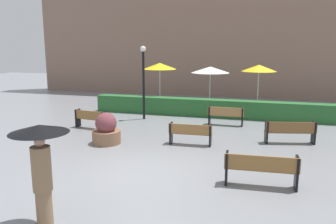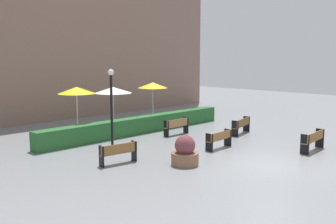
{
  "view_description": "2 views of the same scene",
  "coord_description": "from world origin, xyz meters",
  "px_view_note": "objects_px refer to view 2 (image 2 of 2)",
  "views": [
    {
      "loc": [
        3.37,
        -8.86,
        3.65
      ],
      "look_at": [
        -0.43,
        4.4,
        0.93
      ],
      "focal_mm": 36.43,
      "sensor_mm": 36.0,
      "label": 1
    },
    {
      "loc": [
        -12.79,
        -7.08,
        4.1
      ],
      "look_at": [
        -0.16,
        5.47,
        1.55
      ],
      "focal_mm": 40.19,
      "sensor_mm": 36.0,
      "label": 2
    }
  ],
  "objects_px": {
    "bench_far_right": "(242,125)",
    "lamp_post": "(111,99)",
    "bench_back_row": "(177,125)",
    "patio_umbrella_yellow_far": "(153,85)",
    "bench_mid_center": "(219,138)",
    "patio_umbrella_white": "(113,90)",
    "planter_pot": "(185,152)",
    "patio_umbrella_yellow": "(77,90)",
    "bench_near_right": "(314,139)",
    "bench_far_left": "(119,152)"
  },
  "relations": [
    {
      "from": "bench_far_right",
      "to": "lamp_post",
      "type": "distance_m",
      "value": 7.47
    },
    {
      "from": "bench_back_row",
      "to": "patio_umbrella_yellow_far",
      "type": "relative_size",
      "value": 0.62
    },
    {
      "from": "bench_mid_center",
      "to": "patio_umbrella_white",
      "type": "distance_m",
      "value": 7.57
    },
    {
      "from": "planter_pot",
      "to": "patio_umbrella_yellow",
      "type": "xyz_separation_m",
      "value": [
        -0.18,
        7.36,
        1.97
      ]
    },
    {
      "from": "patio_umbrella_yellow_far",
      "to": "bench_near_right",
      "type": "bearing_deg",
      "value": -87.85
    },
    {
      "from": "bench_near_right",
      "to": "patio_umbrella_yellow_far",
      "type": "xyz_separation_m",
      "value": [
        -0.38,
        10.09,
        1.92
      ]
    },
    {
      "from": "patio_umbrella_yellow",
      "to": "bench_far_right",
      "type": "bearing_deg",
      "value": -38.77
    },
    {
      "from": "bench_far_left",
      "to": "patio_umbrella_white",
      "type": "bearing_deg",
      "value": 54.43
    },
    {
      "from": "bench_back_row",
      "to": "planter_pot",
      "type": "bearing_deg",
      "value": -133.36
    },
    {
      "from": "patio_umbrella_white",
      "to": "patio_umbrella_yellow",
      "type": "bearing_deg",
      "value": -166.95
    },
    {
      "from": "bench_near_right",
      "to": "patio_umbrella_white",
      "type": "bearing_deg",
      "value": 106.1
    },
    {
      "from": "bench_far_right",
      "to": "patio_umbrella_yellow_far",
      "type": "height_order",
      "value": "patio_umbrella_yellow_far"
    },
    {
      "from": "bench_mid_center",
      "to": "lamp_post",
      "type": "relative_size",
      "value": 0.45
    },
    {
      "from": "lamp_post",
      "to": "patio_umbrella_yellow",
      "type": "relative_size",
      "value": 1.36
    },
    {
      "from": "bench_back_row",
      "to": "patio_umbrella_yellow",
      "type": "bearing_deg",
      "value": 142.91
    },
    {
      "from": "bench_mid_center",
      "to": "patio_umbrella_yellow_far",
      "type": "relative_size",
      "value": 0.61
    },
    {
      "from": "bench_mid_center",
      "to": "bench_far_left",
      "type": "distance_m",
      "value": 4.97
    },
    {
      "from": "patio_umbrella_yellow_far",
      "to": "bench_far_left",
      "type": "bearing_deg",
      "value": -141.52
    },
    {
      "from": "planter_pot",
      "to": "patio_umbrella_yellow",
      "type": "bearing_deg",
      "value": 91.43
    },
    {
      "from": "bench_far_left",
      "to": "lamp_post",
      "type": "xyz_separation_m",
      "value": [
        1.6,
        2.55,
        1.75
      ]
    },
    {
      "from": "bench_near_right",
      "to": "planter_pot",
      "type": "xyz_separation_m",
      "value": [
        -5.67,
        2.58,
        -0.02
      ]
    },
    {
      "from": "bench_mid_center",
      "to": "patio_umbrella_yellow_far",
      "type": "distance_m",
      "value": 7.45
    },
    {
      "from": "patio_umbrella_white",
      "to": "bench_far_right",
      "type": "bearing_deg",
      "value": -56.66
    },
    {
      "from": "bench_far_right",
      "to": "patio_umbrella_yellow_far",
      "type": "xyz_separation_m",
      "value": [
        -1.36,
        5.65,
        1.94
      ]
    },
    {
      "from": "planter_pot",
      "to": "patio_umbrella_white",
      "type": "relative_size",
      "value": 0.48
    },
    {
      "from": "bench_far_right",
      "to": "lamp_post",
      "type": "height_order",
      "value": "lamp_post"
    },
    {
      "from": "bench_far_right",
      "to": "patio_umbrella_yellow",
      "type": "bearing_deg",
      "value": 141.23
    },
    {
      "from": "bench_far_left",
      "to": "bench_mid_center",
      "type": "bearing_deg",
      "value": -14.76
    },
    {
      "from": "planter_pot",
      "to": "bench_back_row",
      "type": "bearing_deg",
      "value": 46.64
    },
    {
      "from": "bench_near_right",
      "to": "patio_umbrella_yellow",
      "type": "bearing_deg",
      "value": 120.51
    },
    {
      "from": "bench_far_right",
      "to": "bench_back_row",
      "type": "bearing_deg",
      "value": 138.76
    },
    {
      "from": "lamp_post",
      "to": "patio_umbrella_yellow",
      "type": "bearing_deg",
      "value": 91.13
    },
    {
      "from": "bench_near_right",
      "to": "bench_far_right",
      "type": "relative_size",
      "value": 1.0
    },
    {
      "from": "bench_near_right",
      "to": "bench_far_left",
      "type": "xyz_separation_m",
      "value": [
        -7.39,
        4.51,
        -0.04
      ]
    },
    {
      "from": "lamp_post",
      "to": "patio_umbrella_yellow",
      "type": "height_order",
      "value": "lamp_post"
    },
    {
      "from": "planter_pot",
      "to": "bench_near_right",
      "type": "bearing_deg",
      "value": -24.44
    },
    {
      "from": "bench_near_right",
      "to": "bench_mid_center",
      "type": "distance_m",
      "value": 4.15
    },
    {
      "from": "bench_back_row",
      "to": "bench_mid_center",
      "type": "bearing_deg",
      "value": -104.14
    },
    {
      "from": "bench_back_row",
      "to": "lamp_post",
      "type": "relative_size",
      "value": 0.45
    },
    {
      "from": "bench_near_right",
      "to": "patio_umbrella_yellow_far",
      "type": "height_order",
      "value": "patio_umbrella_yellow_far"
    },
    {
      "from": "planter_pot",
      "to": "bench_far_right",
      "type": "bearing_deg",
      "value": 15.65
    },
    {
      "from": "bench_mid_center",
      "to": "bench_back_row",
      "type": "xyz_separation_m",
      "value": [
        0.89,
        3.54,
        0.04
      ]
    },
    {
      "from": "bench_mid_center",
      "to": "lamp_post",
      "type": "bearing_deg",
      "value": 130.1
    },
    {
      "from": "bench_far_left",
      "to": "patio_umbrella_yellow_far",
      "type": "height_order",
      "value": "patio_umbrella_yellow_far"
    },
    {
      "from": "bench_mid_center",
      "to": "bench_far_left",
      "type": "height_order",
      "value": "bench_far_left"
    },
    {
      "from": "bench_back_row",
      "to": "patio_umbrella_yellow",
      "type": "height_order",
      "value": "patio_umbrella_yellow"
    },
    {
      "from": "bench_back_row",
      "to": "bench_far_right",
      "type": "xyz_separation_m",
      "value": [
        2.68,
        -2.35,
        -0.01
      ]
    },
    {
      "from": "bench_far_left",
      "to": "planter_pot",
      "type": "xyz_separation_m",
      "value": [
        1.72,
        -1.94,
        0.02
      ]
    },
    {
      "from": "lamp_post",
      "to": "patio_umbrella_white",
      "type": "relative_size",
      "value": 1.47
    },
    {
      "from": "patio_umbrella_yellow",
      "to": "patio_umbrella_white",
      "type": "bearing_deg",
      "value": 13.05
    }
  ]
}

